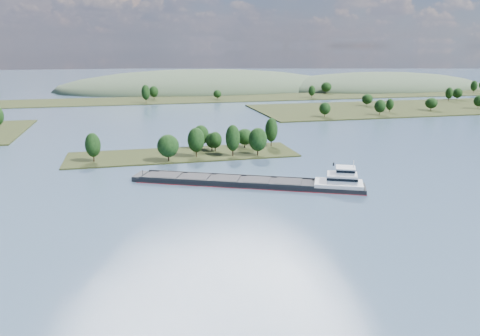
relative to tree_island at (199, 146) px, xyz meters
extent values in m
plane|color=#3E516B|center=(-6.78, -58.31, -4.16)|extent=(1800.00, 1800.00, 0.00)
cube|color=black|center=(-6.78, 1.69, -4.16)|extent=(100.00, 30.00, 1.20)
cylinder|color=black|center=(13.84, -7.18, -1.32)|extent=(0.50, 0.50, 4.47)
ellipsoid|color=black|center=(13.84, -7.18, 4.36)|extent=(6.39, 6.39, 11.50)
cylinder|color=black|center=(2.92, 11.66, -1.77)|extent=(0.50, 0.50, 3.57)
ellipsoid|color=black|center=(2.92, 11.66, 2.77)|extent=(7.34, 7.34, 9.19)
cylinder|color=black|center=(-1.78, -4.81, -1.49)|extent=(0.50, 0.50, 4.15)
ellipsoid|color=black|center=(-1.78, -4.81, 3.79)|extent=(7.41, 7.41, 10.66)
cylinder|color=black|center=(6.92, 5.66, -2.22)|extent=(0.50, 0.50, 2.68)
ellipsoid|color=black|center=(6.92, 5.66, 1.19)|extent=(5.82, 5.82, 6.90)
cylinder|color=black|center=(-14.20, -10.41, -1.72)|extent=(0.50, 0.50, 3.67)
ellipsoid|color=black|center=(-14.20, -10.41, 2.94)|extent=(9.03, 9.03, 9.43)
cylinder|color=black|center=(-44.29, -3.71, -1.59)|extent=(0.50, 0.50, 3.94)
ellipsoid|color=black|center=(-44.29, -3.71, 3.41)|extent=(6.34, 6.34, 10.12)
cylinder|color=black|center=(8.22, 4.14, -2.10)|extent=(0.50, 0.50, 2.91)
ellipsoid|color=black|center=(8.22, 4.14, 1.60)|extent=(6.10, 6.10, 7.49)
cylinder|color=black|center=(36.02, 8.26, -1.33)|extent=(0.50, 0.50, 4.47)
ellipsoid|color=black|center=(36.02, 8.26, 4.35)|extent=(6.02, 6.02, 11.48)
cylinder|color=black|center=(24.67, -8.67, -1.56)|extent=(0.50, 0.50, 4.00)
ellipsoid|color=black|center=(24.67, -8.67, 3.52)|extent=(8.11, 8.11, 10.27)
cylinder|color=black|center=(22.95, 8.00, -2.08)|extent=(0.50, 0.50, 2.95)
ellipsoid|color=black|center=(22.95, 8.00, 1.66)|extent=(7.89, 7.89, 7.58)
cube|color=black|center=(223.22, 121.69, -4.16)|extent=(320.00, 90.00, 1.60)
cylinder|color=black|center=(98.63, 89.55, -1.74)|extent=(0.50, 0.50, 3.23)
ellipsoid|color=black|center=(98.63, 89.55, 2.36)|extent=(7.63, 7.63, 8.30)
cylinder|color=black|center=(253.34, 157.28, -1.66)|extent=(0.50, 0.50, 3.39)
ellipsoid|color=black|center=(253.34, 157.28, 2.65)|extent=(8.38, 8.38, 8.72)
cylinder|color=black|center=(229.47, 102.60, -1.70)|extent=(0.50, 0.50, 3.32)
ellipsoid|color=black|center=(229.47, 102.60, 2.52)|extent=(7.33, 7.33, 8.54)
cylinder|color=black|center=(188.01, 101.72, -1.83)|extent=(0.50, 0.50, 3.06)
ellipsoid|color=black|center=(188.01, 101.72, 2.07)|extent=(8.91, 8.91, 7.87)
cylinder|color=black|center=(139.22, 89.32, -1.62)|extent=(0.50, 0.50, 3.47)
ellipsoid|color=black|center=(139.22, 89.32, 2.79)|extent=(7.84, 7.84, 8.93)
cylinder|color=black|center=(153.09, 99.90, -1.75)|extent=(0.50, 0.50, 3.21)
ellipsoid|color=black|center=(153.09, 99.90, 2.33)|extent=(5.51, 5.51, 8.26)
cylinder|color=black|center=(155.13, 136.78, -1.80)|extent=(0.50, 0.50, 3.11)
ellipsoid|color=black|center=(155.13, 136.78, 2.15)|extent=(8.51, 8.51, 7.99)
cylinder|color=black|center=(240.66, 151.81, -1.44)|extent=(0.50, 0.50, 3.84)
ellipsoid|color=black|center=(240.66, 151.81, 3.44)|extent=(6.35, 6.35, 9.86)
cube|color=black|center=(-6.78, 221.69, -4.16)|extent=(900.00, 60.00, 1.20)
cylinder|color=black|center=(135.86, 204.95, -1.68)|extent=(0.50, 0.50, 3.75)
ellipsoid|color=black|center=(135.86, 204.95, 3.08)|extent=(6.28, 6.28, 9.64)
cylinder|color=black|center=(-6.05, 226.38, -1.62)|extent=(0.50, 0.50, 3.88)
ellipsoid|color=black|center=(-6.05, 226.38, 3.32)|extent=(8.16, 8.16, 9.98)
cylinder|color=black|center=(314.35, 211.30, -1.54)|extent=(0.50, 0.50, 4.04)
ellipsoid|color=black|center=(314.35, 211.30, 3.60)|extent=(6.66, 6.66, 10.39)
cylinder|color=black|center=(164.77, 238.46, -1.67)|extent=(0.50, 0.50, 3.77)
ellipsoid|color=black|center=(164.77, 238.46, 3.12)|extent=(10.28, 10.28, 9.69)
cylinder|color=black|center=(49.11, 213.11, -2.18)|extent=(0.50, 0.50, 2.76)
ellipsoid|color=black|center=(49.11, 213.11, 1.33)|extent=(7.28, 7.28, 7.10)
cylinder|color=black|center=(-14.15, 201.87, -1.09)|extent=(0.50, 0.50, 4.94)
ellipsoid|color=black|center=(-14.15, 201.87, 5.20)|extent=(7.01, 7.01, 12.71)
ellipsoid|color=#374831|center=(253.22, 291.69, -4.16)|extent=(260.00, 140.00, 36.00)
ellipsoid|color=#374831|center=(53.22, 321.69, -4.16)|extent=(320.00, 160.00, 44.00)
cube|color=black|center=(10.06, -49.29, -3.66)|extent=(76.15, 41.69, 2.18)
cube|color=maroon|center=(10.06, -49.29, -4.11)|extent=(76.42, 41.95, 0.25)
cube|color=black|center=(4.85, -41.61, -2.28)|extent=(56.02, 25.69, 0.79)
cube|color=black|center=(0.85, -50.44, -2.28)|extent=(56.02, 25.69, 0.79)
cube|color=black|center=(2.85, -46.02, -2.43)|extent=(57.73, 32.62, 0.30)
cube|color=black|center=(-16.97, -37.04, -2.13)|extent=(11.46, 11.06, 0.35)
cube|color=black|center=(-7.06, -41.53, -2.13)|extent=(11.46, 11.06, 0.35)
cube|color=black|center=(2.85, -46.02, -2.13)|extent=(11.46, 11.06, 0.35)
cube|color=black|center=(12.76, -50.52, -2.13)|extent=(11.46, 11.06, 0.35)
cube|color=black|center=(22.67, -55.01, -2.13)|extent=(11.46, 11.06, 0.35)
cube|color=black|center=(-26.43, -32.75, -3.27)|extent=(6.38, 9.33, 1.98)
cylinder|color=black|center=(-25.53, -33.15, -1.88)|extent=(0.31, 0.31, 2.18)
cube|color=silver|center=(37.98, -61.96, -1.98)|extent=(18.34, 15.18, 1.19)
cube|color=silver|center=(38.89, -62.37, 0.00)|extent=(12.28, 11.29, 2.97)
cube|color=black|center=(38.89, -62.37, 0.39)|extent=(12.54, 11.55, 0.89)
cube|color=silver|center=(39.79, -62.77, 2.57)|extent=(7.86, 7.86, 2.18)
cube|color=black|center=(39.79, -62.77, 2.96)|extent=(8.12, 8.12, 0.79)
cube|color=silver|center=(39.79, -62.77, 3.76)|extent=(8.38, 8.38, 0.20)
cylinder|color=silver|center=(42.04, -63.80, 4.94)|extent=(0.26, 0.26, 2.57)
cylinder|color=black|center=(37.41, -58.44, 3.95)|extent=(0.65, 0.65, 1.19)
camera|label=1|loc=(-29.33, -200.43, 42.77)|focal=35.00mm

